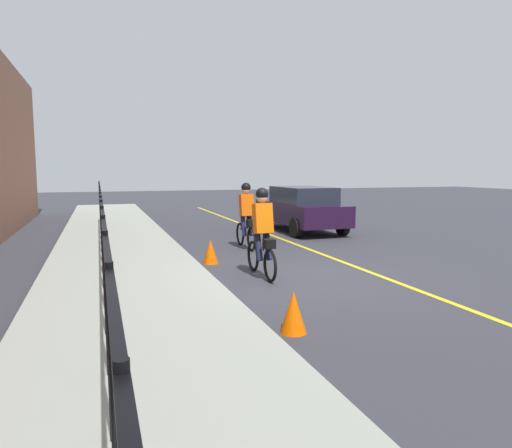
{
  "coord_description": "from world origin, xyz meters",
  "views": [
    {
      "loc": [
        -8.41,
        3.83,
        2.18
      ],
      "look_at": [
        1.09,
        0.6,
        1.0
      ],
      "focal_mm": 32.51,
      "sensor_mm": 36.0,
      "label": 1
    }
  ],
  "objects": [
    {
      "name": "iron_fence",
      "position": [
        1.0,
        3.8,
        1.26
      ],
      "size": [
        19.11,
        0.04,
        1.6
      ],
      "color": "black",
      "rests_on": "sidewalk"
    },
    {
      "name": "sidewalk",
      "position": [
        0.0,
        3.4,
        0.07
      ],
      "size": [
        40.0,
        3.2,
        0.15
      ],
      "primitive_type": "cube",
      "color": "gray",
      "rests_on": "ground"
    },
    {
      "name": "patrol_sedan",
      "position": [
        6.56,
        -2.96,
        0.82
      ],
      "size": [
        4.43,
        1.97,
        1.58
      ],
      "rotation": [
        0.0,
        0.0,
        0.01
      ],
      "color": "black",
      "rests_on": "ground"
    },
    {
      "name": "ground_plane",
      "position": [
        0.0,
        0.0,
        0.0
      ],
      "size": [
        80.0,
        80.0,
        0.0
      ],
      "primitive_type": "plane",
      "color": "#32333A"
    },
    {
      "name": "traffic_cone_far",
      "position": [
        -2.87,
        1.42,
        0.29
      ],
      "size": [
        0.36,
        0.36,
        0.57
      ],
      "primitive_type": "cone",
      "color": "#F35602",
      "rests_on": "ground"
    },
    {
      "name": "cyclist_follow",
      "position": [
        0.31,
        0.73,
        0.91
      ],
      "size": [
        1.71,
        0.36,
        1.83
      ],
      "rotation": [
        0.0,
        0.0,
        -0.0
      ],
      "color": "black",
      "rests_on": "ground"
    },
    {
      "name": "cyclist_lead",
      "position": [
        3.71,
        -0.01,
        0.91
      ],
      "size": [
        1.71,
        0.36,
        1.83
      ],
      "rotation": [
        0.0,
        0.0,
        -0.0
      ],
      "color": "black",
      "rests_on": "ground"
    },
    {
      "name": "lane_line_centre",
      "position": [
        0.0,
        -1.6,
        0.0
      ],
      "size": [
        36.0,
        0.12,
        0.01
      ],
      "primitive_type": "cube",
      "color": "yellow",
      "rests_on": "ground"
    },
    {
      "name": "traffic_cone_near",
      "position": [
        2.0,
        1.41,
        0.28
      ],
      "size": [
        0.36,
        0.36,
        0.56
      ],
      "primitive_type": "cone",
      "color": "#F55001",
      "rests_on": "ground"
    }
  ]
}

